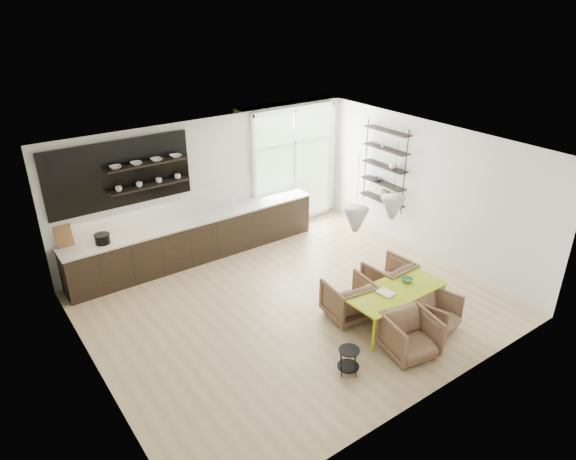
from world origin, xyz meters
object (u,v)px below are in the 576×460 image
object	(u,v)px
armchair_back_left	(349,299)
armchair_front_right	(437,313)
armchair_back_right	(388,279)
dining_table	(395,292)
armchair_front_left	(410,336)
wire_stool	(349,358)

from	to	relation	value
armchair_back_left	armchair_front_right	size ratio (longest dim) A/B	1.13
armchair_back_left	armchair_back_right	distance (m)	1.06
dining_table	armchair_back_left	size ratio (longest dim) A/B	2.33
dining_table	armchair_back_right	world-z (taller)	armchair_back_right
armchair_front_left	wire_stool	world-z (taller)	armchair_front_left
armchair_back_left	wire_stool	world-z (taller)	armchair_back_left
armchair_back_left	armchair_front_right	bearing A→B (deg)	137.33
dining_table	armchair_back_left	xyz separation A→B (m)	(-0.51, 0.59, -0.26)
armchair_back_right	wire_stool	bearing A→B (deg)	26.62
dining_table	wire_stool	distance (m)	1.63
armchair_front_left	armchair_front_right	distance (m)	0.89
armchair_back_right	armchair_front_left	xyz separation A→B (m)	(-0.97, -1.42, -0.01)
armchair_back_left	armchair_back_right	world-z (taller)	armchair_back_right
armchair_front_right	wire_stool	bearing A→B (deg)	163.96
armchair_back_right	armchair_front_right	bearing A→B (deg)	81.96
armchair_back_left	armchair_front_left	world-z (taller)	armchair_back_left
dining_table	armchair_front_left	distance (m)	0.90
dining_table	wire_stool	bearing A→B (deg)	-162.36
dining_table	armchair_front_left	bearing A→B (deg)	-120.56
armchair_front_right	armchair_front_left	bearing A→B (deg)	177.61
armchair_front_left	armchair_back_left	bearing A→B (deg)	105.96
wire_stool	armchair_front_right	bearing A→B (deg)	-0.91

